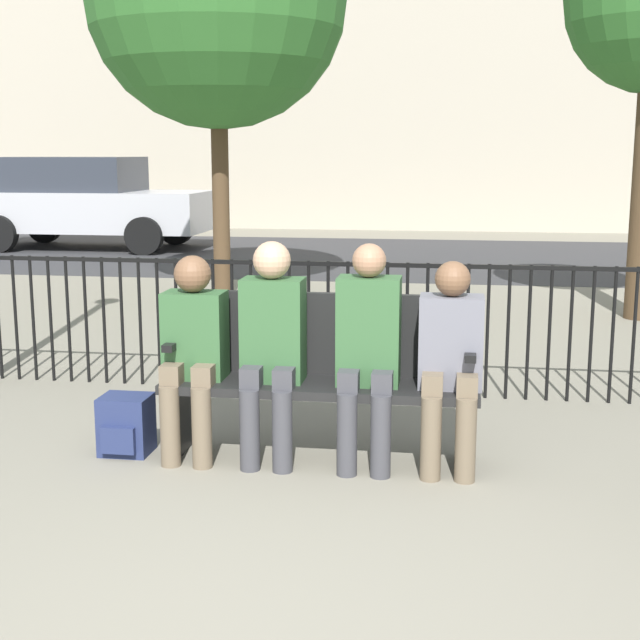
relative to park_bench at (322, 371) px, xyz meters
The scene contains 9 objects.
park_bench is the anchor object (origin of this frame).
seated_person_0 0.74m from the park_bench, 169.43° to the right, with size 0.34×0.39×1.15m.
seated_person_1 0.35m from the park_bench, 154.06° to the right, with size 0.34×0.39×1.23m.
seated_person_2 0.35m from the park_bench, 25.35° to the right, with size 0.34×0.39×1.23m.
seated_person_3 0.74m from the park_bench, 10.54° to the right, with size 0.34×0.39×1.14m.
backpack 1.17m from the park_bench, behind, with size 0.28×0.27×0.34m.
fence_railing 1.36m from the park_bench, 90.69° to the left, with size 9.01×0.03×0.95m.
street_surface 9.88m from the park_bench, 90.00° to the left, with size 24.00×6.00×0.01m.
parked_car_0 11.89m from the park_bench, 119.38° to the left, with size 4.20×1.94×1.62m.
Camera 1 is at (0.72, -2.68, 1.71)m, focal length 50.00 mm.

